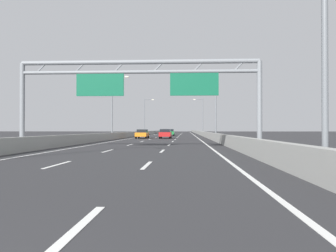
# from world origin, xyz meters

# --- Properties ---
(ground_plane) EXTENTS (260.00, 260.00, 0.00)m
(ground_plane) POSITION_xyz_m (0.00, 100.00, 0.00)
(ground_plane) COLOR #2D2D30
(lane_dash_left_1) EXTENTS (0.16, 3.00, 0.01)m
(lane_dash_left_1) POSITION_xyz_m (-1.80, 12.50, 0.01)
(lane_dash_left_1) COLOR white
(lane_dash_left_1) RESTS_ON ground_plane
(lane_dash_left_2) EXTENTS (0.16, 3.00, 0.01)m
(lane_dash_left_2) POSITION_xyz_m (-1.80, 21.50, 0.01)
(lane_dash_left_2) COLOR white
(lane_dash_left_2) RESTS_ON ground_plane
(lane_dash_left_3) EXTENTS (0.16, 3.00, 0.01)m
(lane_dash_left_3) POSITION_xyz_m (-1.80, 30.50, 0.01)
(lane_dash_left_3) COLOR white
(lane_dash_left_3) RESTS_ON ground_plane
(lane_dash_left_4) EXTENTS (0.16, 3.00, 0.01)m
(lane_dash_left_4) POSITION_xyz_m (-1.80, 39.50, 0.01)
(lane_dash_left_4) COLOR white
(lane_dash_left_4) RESTS_ON ground_plane
(lane_dash_left_5) EXTENTS (0.16, 3.00, 0.01)m
(lane_dash_left_5) POSITION_xyz_m (-1.80, 48.50, 0.01)
(lane_dash_left_5) COLOR white
(lane_dash_left_5) RESTS_ON ground_plane
(lane_dash_left_6) EXTENTS (0.16, 3.00, 0.01)m
(lane_dash_left_6) POSITION_xyz_m (-1.80, 57.50, 0.01)
(lane_dash_left_6) COLOR white
(lane_dash_left_6) RESTS_ON ground_plane
(lane_dash_left_7) EXTENTS (0.16, 3.00, 0.01)m
(lane_dash_left_7) POSITION_xyz_m (-1.80, 66.50, 0.01)
(lane_dash_left_7) COLOR white
(lane_dash_left_7) RESTS_ON ground_plane
(lane_dash_left_8) EXTENTS (0.16, 3.00, 0.01)m
(lane_dash_left_8) POSITION_xyz_m (-1.80, 75.50, 0.01)
(lane_dash_left_8) COLOR white
(lane_dash_left_8) RESTS_ON ground_plane
(lane_dash_left_9) EXTENTS (0.16, 3.00, 0.01)m
(lane_dash_left_9) POSITION_xyz_m (-1.80, 84.50, 0.01)
(lane_dash_left_9) COLOR white
(lane_dash_left_9) RESTS_ON ground_plane
(lane_dash_left_10) EXTENTS (0.16, 3.00, 0.01)m
(lane_dash_left_10) POSITION_xyz_m (-1.80, 93.50, 0.01)
(lane_dash_left_10) COLOR white
(lane_dash_left_10) RESTS_ON ground_plane
(lane_dash_left_11) EXTENTS (0.16, 3.00, 0.01)m
(lane_dash_left_11) POSITION_xyz_m (-1.80, 102.50, 0.01)
(lane_dash_left_11) COLOR white
(lane_dash_left_11) RESTS_ON ground_plane
(lane_dash_left_12) EXTENTS (0.16, 3.00, 0.01)m
(lane_dash_left_12) POSITION_xyz_m (-1.80, 111.50, 0.01)
(lane_dash_left_12) COLOR white
(lane_dash_left_12) RESTS_ON ground_plane
(lane_dash_left_13) EXTENTS (0.16, 3.00, 0.01)m
(lane_dash_left_13) POSITION_xyz_m (-1.80, 120.50, 0.01)
(lane_dash_left_13) COLOR white
(lane_dash_left_13) RESTS_ON ground_plane
(lane_dash_left_14) EXTENTS (0.16, 3.00, 0.01)m
(lane_dash_left_14) POSITION_xyz_m (-1.80, 129.50, 0.01)
(lane_dash_left_14) COLOR white
(lane_dash_left_14) RESTS_ON ground_plane
(lane_dash_left_15) EXTENTS (0.16, 3.00, 0.01)m
(lane_dash_left_15) POSITION_xyz_m (-1.80, 138.50, 0.01)
(lane_dash_left_15) COLOR white
(lane_dash_left_15) RESTS_ON ground_plane
(lane_dash_left_16) EXTENTS (0.16, 3.00, 0.01)m
(lane_dash_left_16) POSITION_xyz_m (-1.80, 147.50, 0.01)
(lane_dash_left_16) COLOR white
(lane_dash_left_16) RESTS_ON ground_plane
(lane_dash_left_17) EXTENTS (0.16, 3.00, 0.01)m
(lane_dash_left_17) POSITION_xyz_m (-1.80, 156.50, 0.01)
(lane_dash_left_17) COLOR white
(lane_dash_left_17) RESTS_ON ground_plane
(lane_dash_right_0) EXTENTS (0.16, 3.00, 0.01)m
(lane_dash_right_0) POSITION_xyz_m (1.80, 3.50, 0.01)
(lane_dash_right_0) COLOR white
(lane_dash_right_0) RESTS_ON ground_plane
(lane_dash_right_1) EXTENTS (0.16, 3.00, 0.01)m
(lane_dash_right_1) POSITION_xyz_m (1.80, 12.50, 0.01)
(lane_dash_right_1) COLOR white
(lane_dash_right_1) RESTS_ON ground_plane
(lane_dash_right_2) EXTENTS (0.16, 3.00, 0.01)m
(lane_dash_right_2) POSITION_xyz_m (1.80, 21.50, 0.01)
(lane_dash_right_2) COLOR white
(lane_dash_right_2) RESTS_ON ground_plane
(lane_dash_right_3) EXTENTS (0.16, 3.00, 0.01)m
(lane_dash_right_3) POSITION_xyz_m (1.80, 30.50, 0.01)
(lane_dash_right_3) COLOR white
(lane_dash_right_3) RESTS_ON ground_plane
(lane_dash_right_4) EXTENTS (0.16, 3.00, 0.01)m
(lane_dash_right_4) POSITION_xyz_m (1.80, 39.50, 0.01)
(lane_dash_right_4) COLOR white
(lane_dash_right_4) RESTS_ON ground_plane
(lane_dash_right_5) EXTENTS (0.16, 3.00, 0.01)m
(lane_dash_right_5) POSITION_xyz_m (1.80, 48.50, 0.01)
(lane_dash_right_5) COLOR white
(lane_dash_right_5) RESTS_ON ground_plane
(lane_dash_right_6) EXTENTS (0.16, 3.00, 0.01)m
(lane_dash_right_6) POSITION_xyz_m (1.80, 57.50, 0.01)
(lane_dash_right_6) COLOR white
(lane_dash_right_6) RESTS_ON ground_plane
(lane_dash_right_7) EXTENTS (0.16, 3.00, 0.01)m
(lane_dash_right_7) POSITION_xyz_m (1.80, 66.50, 0.01)
(lane_dash_right_7) COLOR white
(lane_dash_right_7) RESTS_ON ground_plane
(lane_dash_right_8) EXTENTS (0.16, 3.00, 0.01)m
(lane_dash_right_8) POSITION_xyz_m (1.80, 75.50, 0.01)
(lane_dash_right_8) COLOR white
(lane_dash_right_8) RESTS_ON ground_plane
(lane_dash_right_9) EXTENTS (0.16, 3.00, 0.01)m
(lane_dash_right_9) POSITION_xyz_m (1.80, 84.50, 0.01)
(lane_dash_right_9) COLOR white
(lane_dash_right_9) RESTS_ON ground_plane
(lane_dash_right_10) EXTENTS (0.16, 3.00, 0.01)m
(lane_dash_right_10) POSITION_xyz_m (1.80, 93.50, 0.01)
(lane_dash_right_10) COLOR white
(lane_dash_right_10) RESTS_ON ground_plane
(lane_dash_right_11) EXTENTS (0.16, 3.00, 0.01)m
(lane_dash_right_11) POSITION_xyz_m (1.80, 102.50, 0.01)
(lane_dash_right_11) COLOR white
(lane_dash_right_11) RESTS_ON ground_plane
(lane_dash_right_12) EXTENTS (0.16, 3.00, 0.01)m
(lane_dash_right_12) POSITION_xyz_m (1.80, 111.50, 0.01)
(lane_dash_right_12) COLOR white
(lane_dash_right_12) RESTS_ON ground_plane
(lane_dash_right_13) EXTENTS (0.16, 3.00, 0.01)m
(lane_dash_right_13) POSITION_xyz_m (1.80, 120.50, 0.01)
(lane_dash_right_13) COLOR white
(lane_dash_right_13) RESTS_ON ground_plane
(lane_dash_right_14) EXTENTS (0.16, 3.00, 0.01)m
(lane_dash_right_14) POSITION_xyz_m (1.80, 129.50, 0.01)
(lane_dash_right_14) COLOR white
(lane_dash_right_14) RESTS_ON ground_plane
(lane_dash_right_15) EXTENTS (0.16, 3.00, 0.01)m
(lane_dash_right_15) POSITION_xyz_m (1.80, 138.50, 0.01)
(lane_dash_right_15) COLOR white
(lane_dash_right_15) RESTS_ON ground_plane
(lane_dash_right_16) EXTENTS (0.16, 3.00, 0.01)m
(lane_dash_right_16) POSITION_xyz_m (1.80, 147.50, 0.01)
(lane_dash_right_16) COLOR white
(lane_dash_right_16) RESTS_ON ground_plane
(lane_dash_right_17) EXTENTS (0.16, 3.00, 0.01)m
(lane_dash_right_17) POSITION_xyz_m (1.80, 156.50, 0.01)
(lane_dash_right_17) COLOR white
(lane_dash_right_17) RESTS_ON ground_plane
(edge_line_left) EXTENTS (0.16, 176.00, 0.01)m
(edge_line_left) POSITION_xyz_m (-5.25, 88.00, 0.01)
(edge_line_left) COLOR white
(edge_line_left) RESTS_ON ground_plane
(edge_line_right) EXTENTS (0.16, 176.00, 0.01)m
(edge_line_right) POSITION_xyz_m (5.25, 88.00, 0.01)
(edge_line_right) COLOR white
(edge_line_right) RESTS_ON ground_plane
(barrier_left) EXTENTS (0.45, 220.00, 0.95)m
(barrier_left) POSITION_xyz_m (-6.90, 110.00, 0.47)
(barrier_left) COLOR #9E9E99
(barrier_left) RESTS_ON ground_plane
(barrier_right) EXTENTS (0.45, 220.00, 0.95)m
(barrier_right) POSITION_xyz_m (6.90, 110.00, 0.47)
(barrier_right) COLOR #9E9E99
(barrier_right) RESTS_ON ground_plane
(sign_gantry) EXTENTS (17.27, 0.36, 6.36)m
(sign_gantry) POSITION_xyz_m (0.13, 23.30, 4.85)
(sign_gantry) COLOR gray
(sign_gantry) RESTS_ON ground_plane
(streetlamp_right_near) EXTENTS (2.58, 0.28, 9.50)m
(streetlamp_right_near) POSITION_xyz_m (7.47, 9.84, 5.40)
(streetlamp_right_near) COLOR slate
(streetlamp_right_near) RESTS_ON ground_plane
(streetlamp_left_mid) EXTENTS (2.58, 0.28, 9.50)m
(streetlamp_left_mid) POSITION_xyz_m (-7.47, 50.34, 5.40)
(streetlamp_left_mid) COLOR slate
(streetlamp_left_mid) RESTS_ON ground_plane
(streetlamp_right_mid) EXTENTS (2.58, 0.28, 9.50)m
(streetlamp_right_mid) POSITION_xyz_m (7.47, 50.34, 5.40)
(streetlamp_right_mid) COLOR slate
(streetlamp_right_mid) RESTS_ON ground_plane
(streetlamp_left_far) EXTENTS (2.58, 0.28, 9.50)m
(streetlamp_left_far) POSITION_xyz_m (-7.47, 90.84, 5.40)
(streetlamp_left_far) COLOR slate
(streetlamp_left_far) RESTS_ON ground_plane
(streetlamp_right_far) EXTENTS (2.58, 0.28, 9.50)m
(streetlamp_right_far) POSITION_xyz_m (7.47, 90.84, 5.40)
(streetlamp_right_far) COLOR slate
(streetlamp_right_far) RESTS_ON ground_plane
(silver_car) EXTENTS (1.77, 4.46, 1.50)m
(silver_car) POSITION_xyz_m (-3.49, 113.24, 0.76)
(silver_car) COLOR #A8ADB2
(silver_car) RESTS_ON ground_plane
(red_car) EXTENTS (1.76, 4.56, 1.45)m
(red_car) POSITION_xyz_m (0.11, 52.97, 0.74)
(red_car) COLOR red
(red_car) RESTS_ON ground_plane
(green_car) EXTENTS (1.75, 4.38, 1.47)m
(green_car) POSITION_xyz_m (-0.14, 74.98, 0.74)
(green_car) COLOR #1E7A38
(green_car) RESTS_ON ground_plane
(orange_car) EXTENTS (1.75, 4.41, 1.41)m
(orange_car) POSITION_xyz_m (-3.53, 53.25, 0.73)
(orange_car) COLOR orange
(orange_car) RESTS_ON ground_plane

